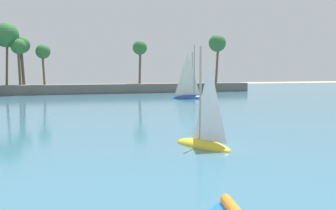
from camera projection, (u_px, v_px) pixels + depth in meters
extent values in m
cube|color=#386B84|center=(46.00, 99.00, 61.34)|extent=(220.00, 107.50, 0.06)
cube|color=#605B54|center=(43.00, 90.00, 74.25)|extent=(81.18, 6.00, 1.80)
cylinder|color=brown|center=(140.00, 66.00, 79.85)|extent=(0.55, 0.76, 7.06)
sphere|color=#2D6633|center=(140.00, 48.00, 79.55)|extent=(2.82, 2.82, 2.82)
cylinder|color=brown|center=(43.00, 68.00, 73.14)|extent=(0.63, 0.52, 6.00)
sphere|color=#2D6633|center=(43.00, 51.00, 72.88)|extent=(2.62, 2.62, 2.62)
cylinder|color=brown|center=(217.00, 63.00, 84.04)|extent=(0.77, 0.80, 8.21)
sphere|color=#2D6633|center=(217.00, 43.00, 83.69)|extent=(3.57, 3.57, 3.57)
cylinder|color=brown|center=(7.00, 60.00, 71.63)|extent=(0.78, 0.50, 8.82)
sphere|color=#2D6633|center=(6.00, 35.00, 71.25)|extent=(4.36, 4.36, 4.36)
cylinder|color=brown|center=(22.00, 65.00, 73.64)|extent=(0.93, 0.73, 7.21)
sphere|color=#2D6633|center=(22.00, 45.00, 73.33)|extent=(3.02, 3.02, 3.02)
cylinder|color=brown|center=(19.00, 66.00, 71.56)|extent=(0.63, 0.73, 6.81)
sphere|color=#2D6633|center=(19.00, 46.00, 71.27)|extent=(2.71, 2.71, 2.71)
ellipsoid|color=yellow|center=(203.00, 147.00, 23.45)|extent=(2.72, 4.45, 0.86)
cylinder|color=gray|center=(200.00, 93.00, 23.35)|extent=(0.13, 0.13, 5.35)
pyramid|color=white|center=(209.00, 101.00, 22.82)|extent=(0.81, 1.84, 4.54)
ellipsoid|color=red|center=(191.00, 94.00, 75.50)|extent=(5.88, 4.18, 1.15)
cylinder|color=gray|center=(192.00, 71.00, 75.34)|extent=(0.17, 0.17, 7.17)
pyramid|color=silver|center=(189.00, 74.00, 74.69)|extent=(2.37, 1.35, 6.09)
ellipsoid|color=#234793|center=(192.00, 99.00, 62.60)|extent=(6.32, 4.30, 1.23)
cylinder|color=gray|center=(194.00, 70.00, 62.18)|extent=(0.18, 0.18, 7.66)
pyramid|color=silver|center=(187.00, 74.00, 62.36)|extent=(2.57, 1.35, 6.51)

